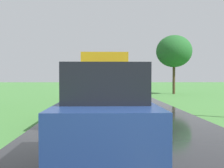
{
  "coord_description": "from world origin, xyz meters",
  "views": [
    {
      "loc": [
        -0.79,
        -1.56,
        1.75
      ],
      "look_at": [
        -0.36,
        13.09,
        1.4
      ],
      "focal_mm": 43.86,
      "sensor_mm": 36.0,
      "label": 1
    }
  ],
  "objects_px": {
    "roadside_tree_near_left": "(174,51)",
    "following_car": "(105,111)",
    "banana_truck_near": "(104,84)",
    "banana_truck_far": "(105,81)"
  },
  "relations": [
    {
      "from": "banana_truck_near",
      "to": "roadside_tree_near_left",
      "type": "distance_m",
      "value": 18.82
    },
    {
      "from": "roadside_tree_near_left",
      "to": "following_car",
      "type": "xyz_separation_m",
      "value": [
        -7.42,
        -23.39,
        -3.45
      ]
    },
    {
      "from": "banana_truck_near",
      "to": "following_car",
      "type": "relative_size",
      "value": 1.42
    },
    {
      "from": "banana_truck_far",
      "to": "roadside_tree_near_left",
      "type": "distance_m",
      "value": 8.95
    },
    {
      "from": "banana_truck_far",
      "to": "following_car",
      "type": "bearing_deg",
      "value": -90.12
    },
    {
      "from": "following_car",
      "to": "banana_truck_near",
      "type": "bearing_deg",
      "value": 90.01
    },
    {
      "from": "banana_truck_near",
      "to": "banana_truck_far",
      "type": "height_order",
      "value": "same"
    },
    {
      "from": "banana_truck_near",
      "to": "roadside_tree_near_left",
      "type": "xyz_separation_m",
      "value": [
        7.42,
        17.02,
        3.06
      ]
    },
    {
      "from": "roadside_tree_near_left",
      "to": "following_car",
      "type": "bearing_deg",
      "value": -107.59
    },
    {
      "from": "banana_truck_near",
      "to": "banana_truck_far",
      "type": "xyz_separation_m",
      "value": [
        0.04,
        12.98,
        -0.0
      ]
    }
  ]
}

